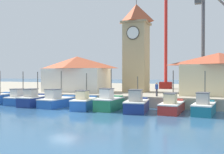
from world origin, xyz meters
TOP-DOWN VIEW (x-y plane):
  - ground_plane at (0.00, 0.00)m, footprint 300.00×300.00m
  - quay_wharf at (0.00, 27.15)m, footprint 120.00×40.00m
  - fishing_boat_left_outer at (-9.33, 4.64)m, footprint 2.11×4.12m
  - fishing_boat_left_inner at (-6.63, 4.06)m, footprint 2.14×4.59m
  - fishing_boat_mid_left at (-3.59, 4.40)m, footprint 2.45×5.37m
  - fishing_boat_center at (0.38, 3.73)m, footprint 2.51×4.98m
  - fishing_boat_mid_right at (3.15, 4.10)m, footprint 2.17×4.22m
  - fishing_boat_right_inner at (6.32, 3.82)m, footprint 2.65×4.77m
  - fishing_boat_right_outer at (9.77, 4.59)m, footprint 2.06×5.04m
  - fishing_boat_far_right at (12.82, 4.50)m, footprint 2.22×4.74m
  - clock_tower at (2.99, 15.11)m, footprint 3.77×3.77m
  - warehouse_left at (-5.42, 12.38)m, footprint 9.49×5.61m
  - warehouse_right at (14.25, 12.71)m, footprint 9.25×6.56m
  - port_crane_near at (5.73, 24.61)m, footprint 4.40×6.14m
  - port_crane_far at (12.17, 21.06)m, footprint 5.26×8.43m
  - dock_worker_near_tower at (7.44, 8.39)m, footprint 0.34×0.22m

SIDE VIEW (x-z plane):
  - ground_plane at x=0.00m, z-range 0.00..0.00m
  - quay_wharf at x=0.00m, z-range 0.00..1.27m
  - fishing_boat_right_outer at x=9.77m, z-range -1.44..2.81m
  - fishing_boat_left_outer at x=-9.33m, z-range -1.42..2.80m
  - fishing_boat_mid_left at x=-3.59m, z-range -1.40..2.83m
  - fishing_boat_far_right at x=12.82m, z-range -1.37..2.82m
  - fishing_boat_center at x=0.38m, z-range -1.24..2.73m
  - fishing_boat_left_inner at x=-6.63m, z-range -1.33..2.83m
  - fishing_boat_right_inner at x=6.32m, z-range -1.03..2.60m
  - fishing_boat_mid_right at x=3.15m, z-range -1.40..3.05m
  - dock_worker_near_tower at x=7.44m, z-range 1.31..2.93m
  - warehouse_right at x=14.25m, z-range 1.33..6.57m
  - warehouse_left at x=-5.42m, z-range 1.34..6.57m
  - port_crane_far at x=12.17m, z-range -0.67..15.89m
  - clock_tower at x=2.99m, z-range 0.83..15.34m
  - port_crane_near at x=5.73m, z-range -1.21..20.27m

